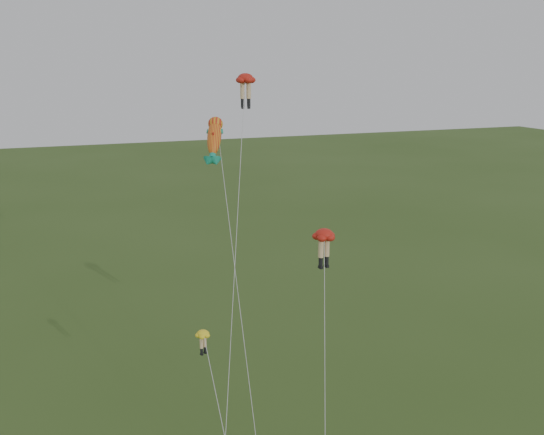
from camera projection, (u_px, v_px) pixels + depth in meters
name	position (u px, v px, depth m)	size (l,w,h in m)	color
legs_kite_red_high	(245.00, 89.00, 38.55)	(6.29, 13.17, 21.32)	red
legs_kite_red_mid	(324.00, 241.00, 36.72)	(5.61, 11.68, 12.19)	red
legs_kite_yellow	(206.00, 350.00, 32.08)	(1.13, 9.57, 8.05)	yellow
fish_kite	(215.00, 138.00, 34.46)	(1.77, 10.35, 19.19)	orange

